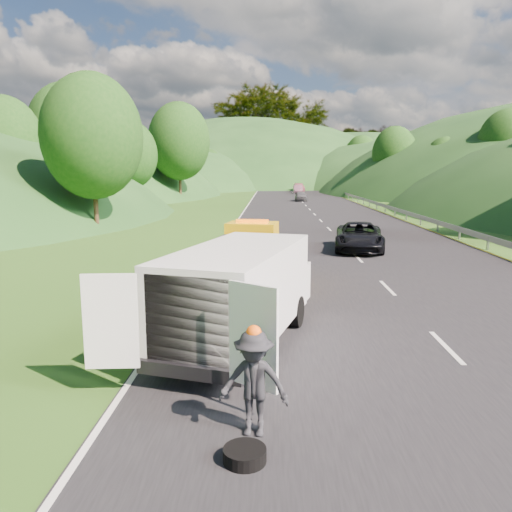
{
  "coord_description": "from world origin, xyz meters",
  "views": [
    {
      "loc": [
        -1.14,
        -13.32,
        4.12
      ],
      "look_at": [
        -1.63,
        3.08,
        1.3
      ],
      "focal_mm": 35.0,
      "sensor_mm": 36.0,
      "label": 1
    }
  ],
  "objects_px": {
    "worker": "(254,435)",
    "woman": "(177,320)",
    "spare_tire": "(245,463)",
    "child": "(255,334)",
    "tow_truck": "(247,252)",
    "white_van": "(241,289)",
    "suitcase": "(160,307)",
    "passing_suv": "(359,250)"
  },
  "relations": [
    {
      "from": "worker",
      "to": "woman",
      "type": "bearing_deg",
      "value": 119.22
    },
    {
      "from": "worker",
      "to": "spare_tire",
      "type": "relative_size",
      "value": 2.7
    },
    {
      "from": "spare_tire",
      "to": "passing_suv",
      "type": "xyz_separation_m",
      "value": [
        4.96,
        19.33,
        0.0
      ]
    },
    {
      "from": "suitcase",
      "to": "passing_suv",
      "type": "relative_size",
      "value": 0.1
    },
    {
      "from": "tow_truck",
      "to": "suitcase",
      "type": "xyz_separation_m",
      "value": [
        -2.27,
        -4.68,
        -0.82
      ]
    },
    {
      "from": "woman",
      "to": "child",
      "type": "xyz_separation_m",
      "value": [
        2.22,
        -1.13,
        0.0
      ]
    },
    {
      "from": "spare_tire",
      "to": "child",
      "type": "bearing_deg",
      "value": 90.39
    },
    {
      "from": "woman",
      "to": "worker",
      "type": "bearing_deg",
      "value": -158.33
    },
    {
      "from": "white_van",
      "to": "spare_tire",
      "type": "relative_size",
      "value": 11.5
    },
    {
      "from": "child",
      "to": "passing_suv",
      "type": "height_order",
      "value": "passing_suv"
    },
    {
      "from": "child",
      "to": "suitcase",
      "type": "distance_m",
      "value": 3.14
    },
    {
      "from": "woman",
      "to": "suitcase",
      "type": "xyz_separation_m",
      "value": [
        -0.53,
        0.35,
        0.27
      ]
    },
    {
      "from": "white_van",
      "to": "suitcase",
      "type": "relative_size",
      "value": 13.34
    },
    {
      "from": "worker",
      "to": "spare_tire",
      "type": "height_order",
      "value": "worker"
    },
    {
      "from": "tow_truck",
      "to": "child",
      "type": "xyz_separation_m",
      "value": [
        0.48,
        -6.16,
        -1.09
      ]
    },
    {
      "from": "child",
      "to": "passing_suv",
      "type": "relative_size",
      "value": 0.21
    },
    {
      "from": "white_van",
      "to": "worker",
      "type": "relative_size",
      "value": 4.25
    },
    {
      "from": "worker",
      "to": "tow_truck",
      "type": "bearing_deg",
      "value": 101.17
    },
    {
      "from": "tow_truck",
      "to": "passing_suv",
      "type": "xyz_separation_m",
      "value": [
        5.47,
        7.47,
        -1.09
      ]
    },
    {
      "from": "tow_truck",
      "to": "woman",
      "type": "distance_m",
      "value": 5.43
    },
    {
      "from": "tow_truck",
      "to": "passing_suv",
      "type": "bearing_deg",
      "value": 62.61
    },
    {
      "from": "child",
      "to": "passing_suv",
      "type": "xyz_separation_m",
      "value": [
        4.99,
        13.63,
        0.0
      ]
    },
    {
      "from": "suitcase",
      "to": "worker",
      "type": "bearing_deg",
      "value": -65.78
    },
    {
      "from": "white_van",
      "to": "worker",
      "type": "bearing_deg",
      "value": -68.24
    },
    {
      "from": "tow_truck",
      "to": "child",
      "type": "distance_m",
      "value": 6.27
    },
    {
      "from": "passing_suv",
      "to": "suitcase",
      "type": "bearing_deg",
      "value": -113.94
    },
    {
      "from": "tow_truck",
      "to": "woman",
      "type": "bearing_deg",
      "value": -100.27
    },
    {
      "from": "spare_tire",
      "to": "passing_suv",
      "type": "height_order",
      "value": "passing_suv"
    },
    {
      "from": "woman",
      "to": "spare_tire",
      "type": "relative_size",
      "value": 2.64
    },
    {
      "from": "woman",
      "to": "white_van",
      "type": "bearing_deg",
      "value": -134.2
    },
    {
      "from": "passing_suv",
      "to": "child",
      "type": "bearing_deg",
      "value": -101.54
    },
    {
      "from": "worker",
      "to": "passing_suv",
      "type": "relative_size",
      "value": 0.33
    },
    {
      "from": "tow_truck",
      "to": "suitcase",
      "type": "height_order",
      "value": "tow_truck"
    },
    {
      "from": "child",
      "to": "worker",
      "type": "distance_m",
      "value": 4.95
    },
    {
      "from": "worker",
      "to": "passing_suv",
      "type": "distance_m",
      "value": 19.2
    },
    {
      "from": "white_van",
      "to": "child",
      "type": "xyz_separation_m",
      "value": [
        0.3,
        0.76,
        -1.34
      ]
    },
    {
      "from": "child",
      "to": "tow_truck",
      "type": "bearing_deg",
      "value": 136.64
    },
    {
      "from": "spare_tire",
      "to": "woman",
      "type": "bearing_deg",
      "value": 108.3
    },
    {
      "from": "tow_truck",
      "to": "suitcase",
      "type": "distance_m",
      "value": 5.26
    },
    {
      "from": "white_van",
      "to": "spare_tire",
      "type": "bearing_deg",
      "value": -70.38
    },
    {
      "from": "tow_truck",
      "to": "child",
      "type": "relative_size",
      "value": 5.03
    },
    {
      "from": "worker",
      "to": "suitcase",
      "type": "height_order",
      "value": "worker"
    }
  ]
}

